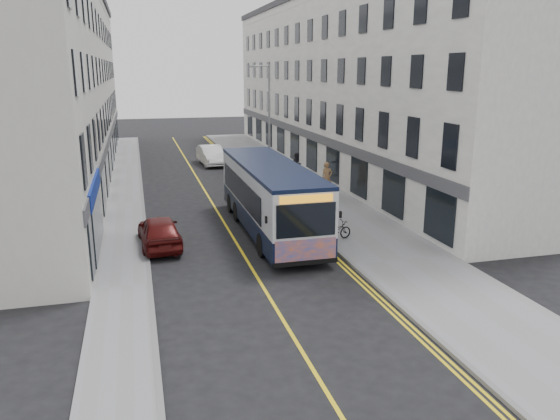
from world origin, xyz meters
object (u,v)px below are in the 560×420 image
car_maroon (159,231)px  pedestrian_far (297,165)px  streetlamp (268,122)px  car_white (211,155)px  city_bus (270,195)px  bicycle (335,231)px  pedestrian_near (327,178)px

car_maroon → pedestrian_far: bearing=-131.6°
streetlamp → car_white: 11.17m
streetlamp → city_bus: (-2.26, -9.61, -2.54)m
city_bus → car_maroon: size_ratio=2.71×
bicycle → car_white: car_white is taller
car_white → car_maroon: (-5.20, -20.93, -0.06)m
streetlamp → bicycle: size_ratio=4.81×
pedestrian_near → car_maroon: pedestrian_near is taller
bicycle → car_maroon: 7.93m
pedestrian_far → pedestrian_near: bearing=-125.2°
bicycle → pedestrian_near: bearing=-31.4°
streetlamp → bicycle: (0.23, -12.02, -3.83)m
city_bus → car_white: bearing=90.3°
car_white → bicycle: bearing=-87.6°
pedestrian_far → bicycle: bearing=-138.6°
streetlamp → city_bus: size_ratio=0.69×
bicycle → pedestrian_far: (2.50, 14.49, 0.47)m
streetlamp → pedestrian_near: (3.07, -2.86, -3.26)m
pedestrian_near → pedestrian_far: 5.34m
city_bus → car_white: 19.95m
bicycle → pedestrian_far: pedestrian_far is taller
pedestrian_near → pedestrian_far: size_ratio=1.10×
car_white → car_maroon: bearing=-108.2°
bicycle → streetlamp: bearing=-13.1°
pedestrian_far → car_white: (-5.10, 7.85, -0.24)m
pedestrian_far → car_maroon: 16.65m
city_bus → bicycle: 3.69m
streetlamp → pedestrian_far: bearing=42.1°
bicycle → pedestrian_far: bearing=-24.0°
streetlamp → pedestrian_far: streetlamp is taller
bicycle → city_bus: bearing=31.7°
streetlamp → pedestrian_near: size_ratio=4.01×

